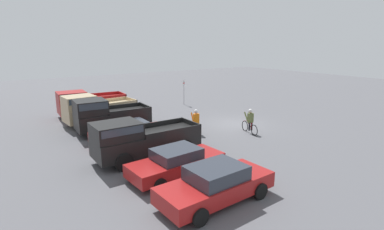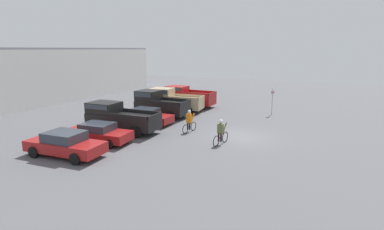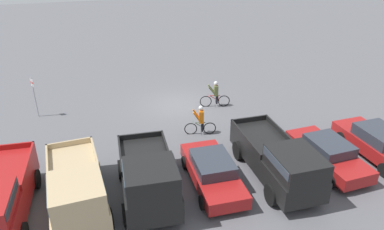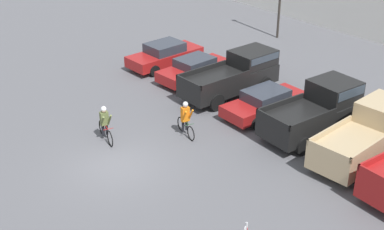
{
  "view_description": "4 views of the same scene",
  "coord_description": "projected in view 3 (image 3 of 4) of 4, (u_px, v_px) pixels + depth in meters",
  "views": [
    {
      "loc": [
        -16.05,
        14.87,
        5.93
      ],
      "look_at": [
        0.13,
        3.87,
        1.2
      ],
      "focal_mm": 28.0,
      "sensor_mm": 36.0,
      "label": 1
    },
    {
      "loc": [
        -19.99,
        -5.16,
        6.08
      ],
      "look_at": [
        0.13,
        3.87,
        1.2
      ],
      "focal_mm": 28.0,
      "sensor_mm": 36.0,
      "label": 2
    },
    {
      "loc": [
        4.85,
        20.74,
        10.02
      ],
      "look_at": [
        0.13,
        3.87,
        1.2
      ],
      "focal_mm": 35.0,
      "sensor_mm": 36.0,
      "label": 3
    },
    {
      "loc": [
        16.69,
        -9.39,
        11.83
      ],
      "look_at": [
        0.13,
        3.87,
        1.2
      ],
      "focal_mm": 50.0,
      "sensor_mm": 36.0,
      "label": 4
    }
  ],
  "objects": [
    {
      "name": "sedan_1",
      "position": [
        328.0,
        153.0,
        17.31
      ],
      "size": [
        2.14,
        4.59,
        1.31
      ],
      "color": "maroon",
      "rests_on": "ground_plane"
    },
    {
      "name": "sedan_2",
      "position": [
        212.0,
        171.0,
        16.03
      ],
      "size": [
        1.96,
        4.58,
        1.31
      ],
      "color": "maroon",
      "rests_on": "ground_plane"
    },
    {
      "name": "cyclist_1",
      "position": [
        215.0,
        94.0,
        23.01
      ],
      "size": [
        1.85,
        0.55,
        1.69
      ],
      "color": "black",
      "rests_on": "ground_plane"
    },
    {
      "name": "pickup_truck_0",
      "position": [
        280.0,
        160.0,
        15.96
      ],
      "size": [
        2.21,
        5.61,
        2.15
      ],
      "color": "black",
      "rests_on": "ground_plane"
    },
    {
      "name": "ground_plane",
      "position": [
        177.0,
        105.0,
        23.51
      ],
      "size": [
        80.0,
        80.0,
        0.0
      ],
      "primitive_type": "plane",
      "color": "#56565B"
    },
    {
      "name": "fire_lane_sign",
      "position": [
        34.0,
        93.0,
        21.47
      ],
      "size": [
        0.17,
        0.27,
        2.47
      ],
      "color": "#9E9EA3",
      "rests_on": "ground_plane"
    },
    {
      "name": "sedan_0",
      "position": [
        378.0,
        143.0,
        18.0
      ],
      "size": [
        2.16,
        4.75,
        1.45
      ],
      "color": "maroon",
      "rests_on": "ground_plane"
    },
    {
      "name": "pickup_truck_1",
      "position": [
        148.0,
        177.0,
        14.73
      ],
      "size": [
        2.46,
        4.91,
        2.35
      ],
      "color": "black",
      "rests_on": "ground_plane"
    },
    {
      "name": "pickup_truck_2",
      "position": [
        76.0,
        190.0,
        14.12
      ],
      "size": [
        2.52,
        5.35,
        2.25
      ],
      "color": "tan",
      "rests_on": "ground_plane"
    },
    {
      "name": "cyclist_0",
      "position": [
        201.0,
        120.0,
        19.88
      ],
      "size": [
        1.69,
        0.54,
        1.7
      ],
      "color": "black",
      "rests_on": "ground_plane"
    }
  ]
}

